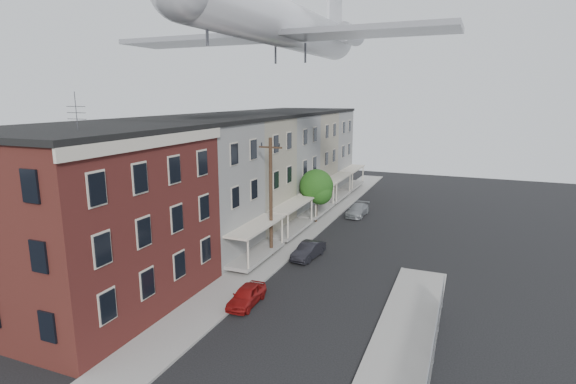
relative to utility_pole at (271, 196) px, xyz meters
The scene contains 17 objects.
sidewalk_left 7.57m from the utility_pole, 89.05° to the left, with size 3.00×62.00×0.12m, color gray.
sidewalk_right 16.99m from the utility_pole, 47.23° to the right, with size 3.00×26.00×0.12m, color gray.
curb_left 7.72m from the utility_pole, 75.52° to the left, with size 0.15×62.00×0.14m, color gray.
curb_right 16.07m from the utility_pole, 51.19° to the right, with size 0.15×26.00×0.14m, color gray.
corner_building 12.73m from the utility_pole, 120.17° to the right, with size 10.31×12.30×12.15m.
row_house_a 6.55m from the utility_pole, 166.73° to the right, with size 11.98×7.00×10.30m.
row_house_b 8.42m from the utility_pole, 139.15° to the left, with size 11.98×7.00×10.30m.
row_house_c 14.03m from the utility_pole, 116.97° to the left, with size 11.98×7.00×10.30m.
row_house_d 20.52m from the utility_pole, 108.07° to the left, with size 11.98×7.00×10.30m.
row_house_e 27.26m from the utility_pole, 103.50° to the left, with size 11.98×7.00×10.30m.
chainlink_fence 18.47m from the utility_pole, 45.90° to the right, with size 0.06×18.06×1.90m.
utility_pole is the anchor object (origin of this frame).
street_tree 10.00m from the utility_pole, 88.11° to the left, with size 3.22×3.20×5.20m.
car_near 9.17m from the utility_pole, 75.88° to the right, with size 1.35×3.36×1.15m, color maroon.
car_mid 4.96m from the utility_pole, 12.70° to the left, with size 1.27×3.65×1.20m, color black.
car_far 14.96m from the utility_pole, 76.68° to the left, with size 1.64×4.04×1.17m, color gray.
airplane 12.99m from the utility_pole, 91.04° to the left, with size 25.10×28.65×8.34m.
Camera 1 is at (7.79, -11.51, 11.96)m, focal length 28.00 mm.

